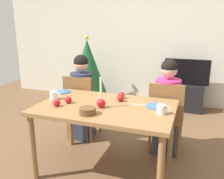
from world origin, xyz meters
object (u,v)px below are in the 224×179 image
mug_right (162,109)px  apple_by_left_plate (121,95)px  person_left_child (82,99)px  dining_table (106,113)px  bowl_walnuts (88,111)px  apple_far_edge (120,98)px  apple_by_right_mug (57,103)px  candle_centerpiece (101,101)px  christmas_tree (88,69)px  person_right_child (167,108)px  tv_stand (185,97)px  chair_left (81,104)px  plate_left (62,92)px  apple_near_candle (68,100)px  plate_right (156,106)px  tv (187,72)px  chair_right (166,114)px  mug_left (54,95)px

mug_right → apple_by_left_plate: size_ratio=1.75×
person_left_child → dining_table: bearing=-47.6°
bowl_walnuts → apple_far_edge: apple_far_edge is taller
apple_by_right_mug → candle_centerpiece: bearing=14.5°
bowl_walnuts → christmas_tree: bearing=114.9°
apple_far_edge → mug_right: bearing=-25.6°
apple_far_edge → person_right_child: bearing=45.4°
mug_right → bowl_walnuts: 0.69m
tv_stand → apple_by_right_mug: apple_by_right_mug is taller
chair_left → plate_left: 0.41m
tv_stand → apple_near_candle: size_ratio=8.70×
plate_right → apple_near_candle: (-0.90, -0.19, 0.03)m
tv_stand → candle_centerpiece: size_ratio=2.06×
person_right_child → christmas_tree: size_ratio=0.87×
plate_left → apple_by_right_mug: 0.52m
apple_far_edge → dining_table: bearing=-118.9°
chair_left → christmas_tree: bearing=111.4°
tv_stand → mug_right: (-0.11, -2.34, 0.55)m
chair_left → plate_right: bearing=-23.5°
mug_right → apple_near_candle: 0.98m
christmas_tree → apple_by_left_plate: christmas_tree is taller
chair_left → candle_centerpiece: bearing=-50.3°
apple_far_edge → apple_near_candle: bearing=-154.6°
tv → apple_near_candle: size_ratio=10.73×
chair_right → bowl_walnuts: bearing=-125.2°
tv_stand → mug_right: 2.41m
mug_right → apple_by_left_plate: (-0.50, 0.33, -0.01)m
chair_left → mug_left: 0.66m
apple_by_left_plate → person_left_child: bearing=152.3°
dining_table → plate_right: bearing=15.5°
dining_table → plate_left: size_ratio=6.92×
chair_left → bowl_walnuts: bearing=-60.0°
plate_left → apple_near_candle: size_ratio=2.75×
chair_right → person_right_child: bearing=90.0°
apple_by_left_plate → plate_left: bearing=-179.7°
chair_right → apple_far_edge: bearing=-136.8°
tv_stand → christmas_tree: christmas_tree is taller
christmas_tree → tv: bearing=8.7°
mug_left → plate_left: bearing=103.7°
chair_right → apple_near_candle: chair_right is taller
dining_table → plate_left: 0.75m
tv_stand → apple_by_right_mug: size_ratio=8.69×
tv_stand → mug_left: (-1.31, -2.29, 0.56)m
person_left_child → christmas_tree: size_ratio=0.87×
person_right_child → apple_far_edge: bearing=-134.6°
tv → bowl_walnuts: 2.69m
christmas_tree → apple_near_candle: size_ratio=18.25×
plate_left → person_left_child: bearing=74.5°
chair_left → mug_right: bearing=-29.3°
tv → apple_by_right_mug: (-1.15, -2.48, 0.08)m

